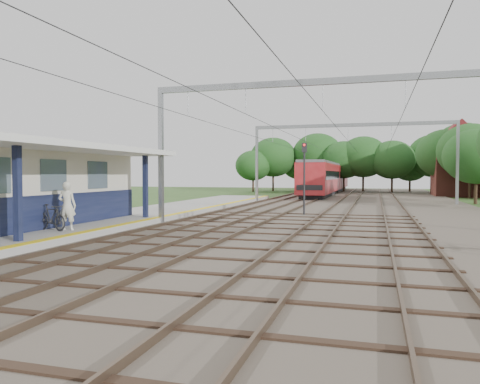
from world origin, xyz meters
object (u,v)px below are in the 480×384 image
(train, at_px, (328,177))
(bicycle, at_px, (51,217))
(signal_post, at_px, (304,170))
(person, at_px, (67,206))

(train, bearing_deg, bicycle, -97.53)
(bicycle, xyz_separation_m, signal_post, (8.11, 13.05, 1.99))
(train, bearing_deg, signal_post, -86.91)
(train, distance_m, signal_post, 34.31)
(train, height_order, signal_post, signal_post)
(person, distance_m, bicycle, 0.75)
(person, height_order, train, train)
(bicycle, relative_size, signal_post, 0.39)
(bicycle, xyz_separation_m, train, (6.26, 47.30, 1.29))
(bicycle, distance_m, train, 47.73)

